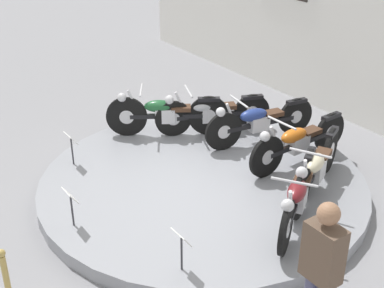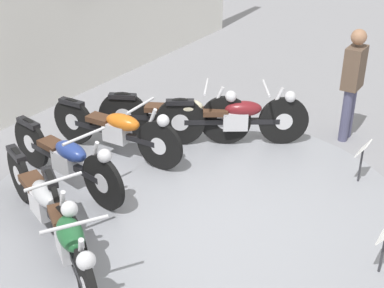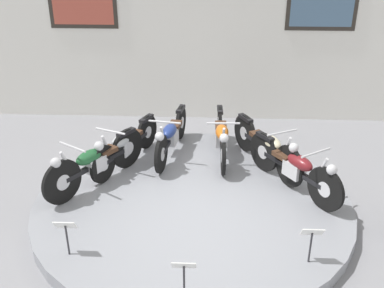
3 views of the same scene
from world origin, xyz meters
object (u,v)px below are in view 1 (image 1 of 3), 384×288
(motorcycle_cream, at_px, (316,168))
(info_placard_front_right, at_px, (181,242))
(motorcycle_maroon, at_px, (298,195))
(info_placard_front_centre, at_px, (71,200))
(info_placard_front_left, at_px, (71,142))
(motorcycle_blue, at_px, (258,120))
(motorcycle_green, at_px, (165,113))
(motorcycle_silver, at_px, (211,111))
(motorcycle_orange, at_px, (298,141))
(visitor_standing, at_px, (321,268))

(motorcycle_cream, height_order, info_placard_front_right, motorcycle_cream)
(motorcycle_maroon, relative_size, info_placard_front_centre, 3.31)
(info_placard_front_left, relative_size, info_placard_front_right, 1.00)
(info_placard_front_right, bearing_deg, motorcycle_maroon, 87.92)
(motorcycle_blue, xyz_separation_m, info_placard_front_left, (-1.02, -2.76, -0.01))
(motorcycle_cream, height_order, info_placard_front_left, motorcycle_cream)
(motorcycle_green, xyz_separation_m, info_placard_front_centre, (1.52, -2.32, -0.03))
(motorcycle_blue, bearing_deg, info_placard_front_right, -55.47)
(motorcycle_green, distance_m, info_placard_front_right, 3.42)
(motorcycle_blue, relative_size, motorcycle_cream, 1.07)
(motorcycle_green, bearing_deg, motorcycle_silver, 63.06)
(motorcycle_cream, bearing_deg, motorcycle_silver, -179.89)
(motorcycle_orange, height_order, motorcycle_cream, motorcycle_cream)
(info_placard_front_left, bearing_deg, motorcycle_orange, 55.54)
(info_placard_front_left, distance_m, visitor_standing, 4.37)
(motorcycle_cream, relative_size, motorcycle_maroon, 1.08)
(motorcycle_green, xyz_separation_m, motorcycle_orange, (1.96, 1.08, -0.02))
(motorcycle_silver, xyz_separation_m, info_placard_front_centre, (1.18, -2.99, -0.01))
(motorcycle_silver, relative_size, info_placard_front_centre, 3.59)
(motorcycle_cream, relative_size, info_placard_front_right, 3.57)
(motorcycle_green, distance_m, motorcycle_cream, 2.78)
(motorcycle_silver, relative_size, info_placard_front_right, 3.59)
(motorcycle_cream, bearing_deg, info_placard_front_left, -138.17)
(motorcycle_cream, bearing_deg, visitor_standing, -46.27)
(motorcycle_maroon, height_order, visitor_standing, visitor_standing)
(motorcycle_green, relative_size, info_placard_front_centre, 3.37)
(motorcycle_cream, distance_m, visitor_standing, 2.45)
(motorcycle_green, distance_m, visitor_standing, 4.52)
(motorcycle_silver, height_order, motorcycle_orange, motorcycle_orange)
(motorcycle_blue, height_order, motorcycle_cream, motorcycle_cream)
(motorcycle_maroon, bearing_deg, motorcycle_orange, 135.04)
(motorcycle_maroon, distance_m, info_placard_front_centre, 2.77)
(motorcycle_orange, height_order, info_placard_front_centre, motorcycle_orange)
(motorcycle_cream, relative_size, info_placard_front_left, 3.57)
(motorcycle_blue, xyz_separation_m, motorcycle_cream, (1.62, -0.40, 0.02))
(motorcycle_blue, relative_size, info_placard_front_right, 3.83)
(motorcycle_maroon, relative_size, visitor_standing, 1.07)
(motorcycle_orange, bearing_deg, motorcycle_blue, 179.96)
(motorcycle_blue, height_order, info_placard_front_centre, motorcycle_blue)
(info_placard_front_right, xyz_separation_m, visitor_standing, (1.40, 0.60, 0.33))
(motorcycle_blue, xyz_separation_m, info_placard_front_centre, (0.44, -3.40, -0.01))
(info_placard_front_centre, bearing_deg, info_placard_front_left, 156.34)
(motorcycle_orange, bearing_deg, info_placard_front_left, -124.46)
(info_placard_front_left, bearing_deg, info_placard_front_centre, -23.66)
(visitor_standing, bearing_deg, motorcycle_blue, 146.80)
(motorcycle_silver, distance_m, info_placard_front_centre, 3.22)
(motorcycle_blue, height_order, motorcycle_orange, same)
(motorcycle_orange, relative_size, visitor_standing, 1.25)
(visitor_standing, bearing_deg, info_placard_front_right, -156.72)
(motorcycle_orange, xyz_separation_m, motorcycle_cream, (0.74, -0.40, 0.02))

